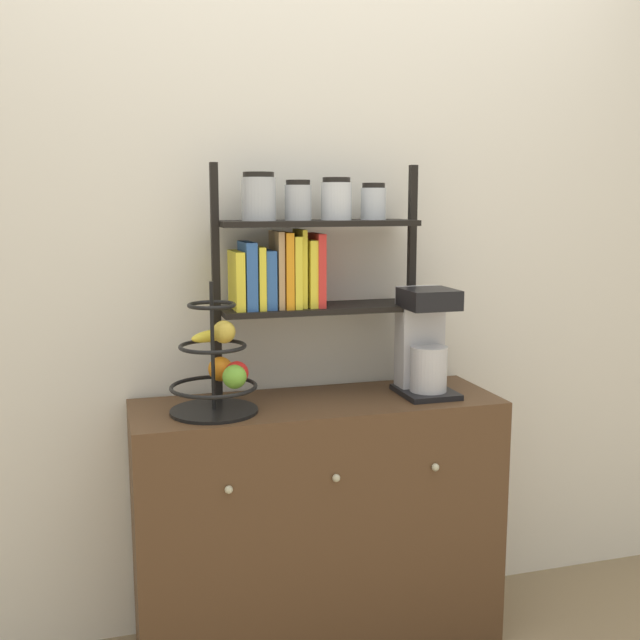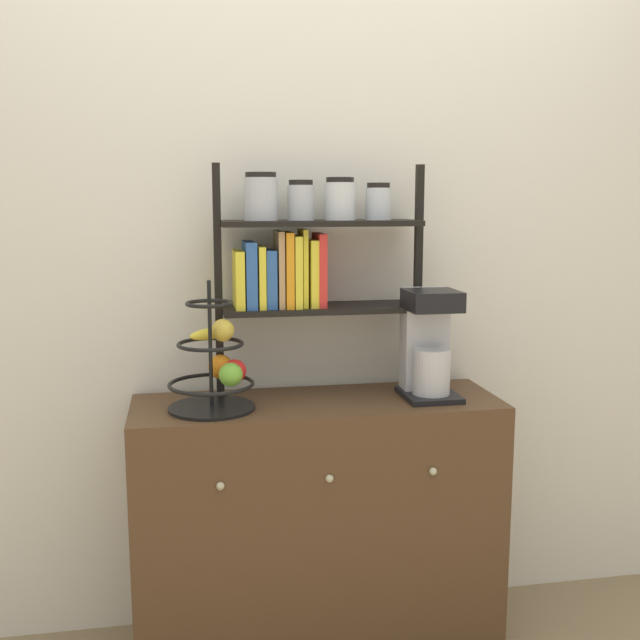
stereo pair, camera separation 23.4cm
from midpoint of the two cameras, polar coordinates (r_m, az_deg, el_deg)
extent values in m
cube|color=silver|center=(2.54, 1.46, 5.44)|extent=(7.00, 0.05, 2.60)
cube|color=#4C331E|center=(2.53, 2.54, -15.33)|extent=(1.17, 0.39, 0.83)
sphere|color=#B2AD8C|center=(2.21, -4.55, -12.55)|extent=(0.02, 0.02, 0.02)
sphere|color=#B2AD8C|center=(2.26, 3.76, -12.01)|extent=(0.02, 0.02, 0.02)
sphere|color=#B2AD8C|center=(2.36, 11.50, -11.29)|extent=(0.02, 0.02, 0.02)
cube|color=black|center=(2.47, 11.01, -5.66)|extent=(0.17, 0.21, 0.02)
cube|color=#B7B7BC|center=(2.48, 10.65, -1.41)|extent=(0.15, 0.08, 0.33)
cylinder|color=#B7B7BC|center=(2.43, 11.23, -3.88)|extent=(0.12, 0.12, 0.15)
cube|color=black|center=(2.40, 11.32, 1.46)|extent=(0.16, 0.17, 0.06)
cylinder|color=black|center=(2.30, -5.37, -6.71)|extent=(0.26, 0.26, 0.01)
cylinder|color=black|center=(2.26, -5.45, -1.87)|extent=(0.01, 0.01, 0.39)
torus|color=black|center=(2.28, -5.40, -4.91)|extent=(0.26, 0.26, 0.01)
torus|color=black|center=(2.26, -5.45, -1.87)|extent=(0.20, 0.20, 0.01)
torus|color=black|center=(2.24, -5.49, 1.24)|extent=(0.14, 0.14, 0.01)
sphere|color=red|center=(2.29, -3.63, -3.94)|extent=(0.07, 0.07, 0.07)
sphere|color=#6BAD33|center=(2.24, -3.86, -4.22)|extent=(0.07, 0.07, 0.07)
sphere|color=orange|center=(2.34, -4.78, -3.60)|extent=(0.08, 0.08, 0.08)
ellipsoid|color=yellow|center=(2.31, -5.50, -1.08)|extent=(0.14, 0.11, 0.04)
sphere|color=gold|center=(2.29, -4.53, -0.81)|extent=(0.07, 0.07, 0.07)
cube|color=black|center=(2.37, -4.97, 2.80)|extent=(0.02, 0.02, 0.75)
cube|color=black|center=(2.51, 10.12, 3.07)|extent=(0.02, 0.02, 0.75)
cube|color=black|center=(2.43, 2.79, 0.87)|extent=(0.63, 0.20, 0.02)
cube|color=black|center=(2.41, 2.84, 7.39)|extent=(0.63, 0.20, 0.02)
cube|color=yellow|center=(2.37, -3.43, 3.10)|extent=(0.03, 0.16, 0.18)
cube|color=#2D599E|center=(2.37, -2.58, 3.46)|extent=(0.03, 0.16, 0.21)
cube|color=yellow|center=(2.38, -1.78, 3.30)|extent=(0.02, 0.16, 0.20)
cube|color=#2D599E|center=(2.39, -1.08, 3.17)|extent=(0.03, 0.14, 0.18)
cube|color=tan|center=(2.39, -0.34, 3.89)|extent=(0.02, 0.15, 0.24)
cube|color=orange|center=(2.39, 0.27, 3.86)|extent=(0.02, 0.16, 0.24)
cube|color=yellow|center=(2.40, 0.91, 3.72)|extent=(0.02, 0.16, 0.23)
cube|color=yellow|center=(2.40, 1.47, 3.98)|extent=(0.02, 0.13, 0.25)
cube|color=yellow|center=(2.41, 2.04, 3.58)|extent=(0.03, 0.14, 0.21)
cube|color=red|center=(2.41, 2.73, 3.84)|extent=(0.02, 0.15, 0.23)
cylinder|color=#ADB2B7|center=(2.37, -1.68, 9.20)|extent=(0.11, 0.11, 0.13)
cylinder|color=black|center=(2.37, -1.69, 11.00)|extent=(0.10, 0.10, 0.02)
cylinder|color=#ADB2B7|center=(2.39, 1.36, 8.92)|extent=(0.08, 0.08, 0.11)
cylinder|color=black|center=(2.39, 1.36, 10.44)|extent=(0.08, 0.08, 0.02)
cylinder|color=silver|center=(2.42, 4.33, 9.01)|extent=(0.10, 0.10, 0.12)
cylinder|color=black|center=(2.42, 4.35, 10.61)|extent=(0.09, 0.09, 0.02)
cylinder|color=silver|center=(2.46, 7.22, 8.77)|extent=(0.08, 0.08, 0.10)
cylinder|color=black|center=(2.46, 7.25, 10.15)|extent=(0.07, 0.07, 0.02)
camera|label=1|loc=(0.12, -87.14, 0.46)|focal=42.00mm
camera|label=2|loc=(0.12, 92.86, -0.46)|focal=42.00mm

